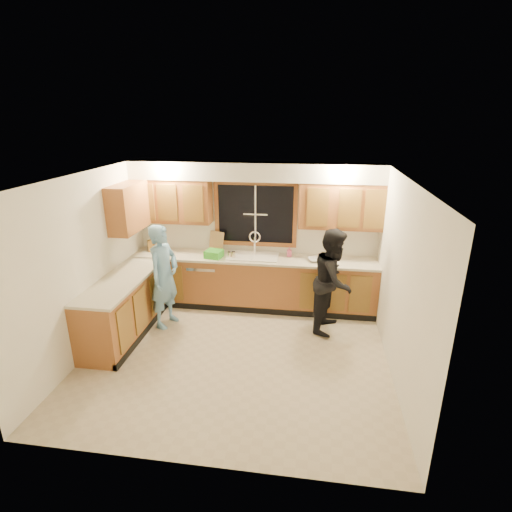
{
  "coord_description": "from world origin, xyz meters",
  "views": [
    {
      "loc": [
        0.98,
        -4.76,
        3.22
      ],
      "look_at": [
        0.19,
        0.65,
        1.28
      ],
      "focal_mm": 28.0,
      "sensor_mm": 36.0,
      "label": 1
    }
  ],
  "objects_px": {
    "dishwasher": "(206,282)",
    "bowl": "(315,260)",
    "sink": "(253,260)",
    "woman": "(333,281)",
    "stove": "(105,326)",
    "dish_crate": "(214,254)",
    "man": "(164,276)",
    "soap_bottle": "(289,252)",
    "knife_block": "(151,246)"
  },
  "relations": [
    {
      "from": "man",
      "to": "bowl",
      "type": "bearing_deg",
      "value": -55.9
    },
    {
      "from": "soap_bottle",
      "to": "bowl",
      "type": "relative_size",
      "value": 0.71
    },
    {
      "from": "sink",
      "to": "dishwasher",
      "type": "height_order",
      "value": "sink"
    },
    {
      "from": "sink",
      "to": "dishwasher",
      "type": "distance_m",
      "value": 0.96
    },
    {
      "from": "dishwasher",
      "to": "dish_crate",
      "type": "bearing_deg",
      "value": -29.83
    },
    {
      "from": "woman",
      "to": "knife_block",
      "type": "bearing_deg",
      "value": 94.25
    },
    {
      "from": "sink",
      "to": "soap_bottle",
      "type": "bearing_deg",
      "value": 10.39
    },
    {
      "from": "dishwasher",
      "to": "stove",
      "type": "distance_m",
      "value": 2.04
    },
    {
      "from": "stove",
      "to": "bowl",
      "type": "relative_size",
      "value": 3.8
    },
    {
      "from": "man",
      "to": "dish_crate",
      "type": "distance_m",
      "value": 0.97
    },
    {
      "from": "dishwasher",
      "to": "stove",
      "type": "bearing_deg",
      "value": -117.69
    },
    {
      "from": "dish_crate",
      "to": "knife_block",
      "type": "bearing_deg",
      "value": 172.13
    },
    {
      "from": "sink",
      "to": "knife_block",
      "type": "relative_size",
      "value": 4.18
    },
    {
      "from": "man",
      "to": "soap_bottle",
      "type": "bearing_deg",
      "value": -47.42
    },
    {
      "from": "dishwasher",
      "to": "dish_crate",
      "type": "relative_size",
      "value": 3.02
    },
    {
      "from": "stove",
      "to": "woman",
      "type": "bearing_deg",
      "value": 21.01
    },
    {
      "from": "knife_block",
      "to": "dish_crate",
      "type": "relative_size",
      "value": 0.76
    },
    {
      "from": "woman",
      "to": "bowl",
      "type": "relative_size",
      "value": 6.91
    },
    {
      "from": "stove",
      "to": "bowl",
      "type": "distance_m",
      "value": 3.39
    },
    {
      "from": "dishwasher",
      "to": "man",
      "type": "relative_size",
      "value": 0.49
    },
    {
      "from": "sink",
      "to": "stove",
      "type": "height_order",
      "value": "sink"
    },
    {
      "from": "stove",
      "to": "dishwasher",
      "type": "bearing_deg",
      "value": 62.31
    },
    {
      "from": "stove",
      "to": "dish_crate",
      "type": "relative_size",
      "value": 3.32
    },
    {
      "from": "dishwasher",
      "to": "woman",
      "type": "xyz_separation_m",
      "value": [
        2.19,
        -0.6,
        0.41
      ]
    },
    {
      "from": "stove",
      "to": "soap_bottle",
      "type": "height_order",
      "value": "soap_bottle"
    },
    {
      "from": "dish_crate",
      "to": "woman",
      "type": "bearing_deg",
      "value": -13.87
    },
    {
      "from": "stove",
      "to": "knife_block",
      "type": "relative_size",
      "value": 4.37
    },
    {
      "from": "sink",
      "to": "bowl",
      "type": "height_order",
      "value": "sink"
    },
    {
      "from": "sink",
      "to": "dishwasher",
      "type": "bearing_deg",
      "value": -179.01
    },
    {
      "from": "dishwasher",
      "to": "bowl",
      "type": "xyz_separation_m",
      "value": [
        1.91,
        -0.05,
        0.54
      ]
    },
    {
      "from": "sink",
      "to": "soap_bottle",
      "type": "relative_size",
      "value": 5.1
    },
    {
      "from": "knife_block",
      "to": "bowl",
      "type": "xyz_separation_m",
      "value": [
        2.9,
        -0.11,
        -0.07
      ]
    },
    {
      "from": "knife_block",
      "to": "soap_bottle",
      "type": "height_order",
      "value": "knife_block"
    },
    {
      "from": "woman",
      "to": "bowl",
      "type": "height_order",
      "value": "woman"
    },
    {
      "from": "woman",
      "to": "soap_bottle",
      "type": "distance_m",
      "value": 1.05
    },
    {
      "from": "dishwasher",
      "to": "soap_bottle",
      "type": "bearing_deg",
      "value": 4.95
    },
    {
      "from": "bowl",
      "to": "soap_bottle",
      "type": "bearing_deg",
      "value": 158.09
    },
    {
      "from": "woman",
      "to": "knife_block",
      "type": "xyz_separation_m",
      "value": [
        -3.18,
        0.66,
        0.2
      ]
    },
    {
      "from": "sink",
      "to": "man",
      "type": "xyz_separation_m",
      "value": [
        -1.28,
        -0.86,
        -0.03
      ]
    },
    {
      "from": "sink",
      "to": "soap_bottle",
      "type": "xyz_separation_m",
      "value": [
        0.61,
        0.11,
        0.14
      ]
    },
    {
      "from": "dish_crate",
      "to": "soap_bottle",
      "type": "distance_m",
      "value": 1.29
    },
    {
      "from": "sink",
      "to": "dish_crate",
      "type": "xyz_separation_m",
      "value": [
        -0.66,
        -0.13,
        0.12
      ]
    },
    {
      "from": "sink",
      "to": "woman",
      "type": "bearing_deg",
      "value": -24.79
    },
    {
      "from": "sink",
      "to": "woman",
      "type": "relative_size",
      "value": 0.52
    },
    {
      "from": "man",
      "to": "knife_block",
      "type": "height_order",
      "value": "man"
    },
    {
      "from": "dish_crate",
      "to": "stove",
      "type": "bearing_deg",
      "value": -123.96
    },
    {
      "from": "man",
      "to": "bowl",
      "type": "xyz_separation_m",
      "value": [
        2.34,
        0.79,
        0.12
      ]
    },
    {
      "from": "stove",
      "to": "bowl",
      "type": "bearing_deg",
      "value": 31.58
    },
    {
      "from": "sink",
      "to": "bowl",
      "type": "bearing_deg",
      "value": -3.66
    },
    {
      "from": "stove",
      "to": "man",
      "type": "xyz_separation_m",
      "value": [
        0.52,
        0.97,
        0.38
      ]
    }
  ]
}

